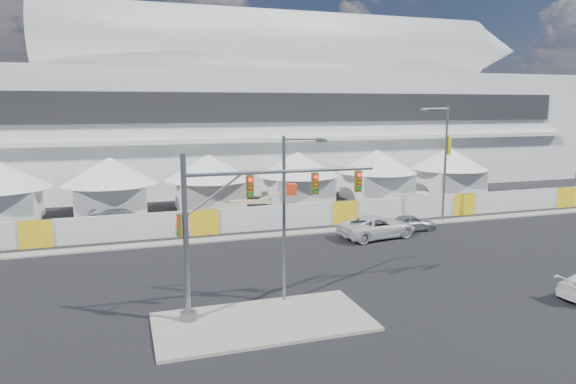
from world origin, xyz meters
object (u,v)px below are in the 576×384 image
object	(u,v)px
lot_car_b	(516,194)
boom_lift	(245,213)
sedan_silver	(411,223)
pickup_curb	(377,227)
lot_car_a	(424,200)
lot_car_c	(123,218)
streetlight_curb	(443,156)
traffic_mast	(228,228)
streetlight_median	(288,207)

from	to	relation	value
lot_car_b	boom_lift	bearing A→B (deg)	97.41
boom_lift	sedan_silver	bearing A→B (deg)	-15.48
pickup_curb	lot_car_a	world-z (taller)	pickup_curb
lot_car_b	pickup_curb	bearing A→B (deg)	117.80
pickup_curb	lot_car_a	bearing A→B (deg)	-57.22
lot_car_c	lot_car_b	bearing A→B (deg)	-83.27
streetlight_curb	boom_lift	xyz separation A→B (m)	(-16.24, 4.73, -4.86)
streetlight_curb	lot_car_a	bearing A→B (deg)	71.01
lot_car_a	traffic_mast	distance (m)	30.98
sedan_silver	boom_lift	xyz separation A→B (m)	(-12.19, 6.68, 0.26)
sedan_silver	streetlight_curb	size ratio (longest dim) A/B	0.39
pickup_curb	sedan_silver	bearing A→B (deg)	-82.57
boom_lift	streetlight_median	bearing A→B (deg)	-83.04
traffic_mast	pickup_curb	bearing A→B (deg)	39.48
pickup_curb	lot_car_b	size ratio (longest dim) A/B	1.65
lot_car_a	streetlight_curb	size ratio (longest dim) A/B	0.50
lot_car_a	streetlight_curb	distance (m)	7.68
lot_car_c	boom_lift	bearing A→B (deg)	-94.39
streetlight_median	lot_car_a	bearing A→B (deg)	43.12
lot_car_a	boom_lift	distance (m)	18.16
lot_car_b	traffic_mast	distance (m)	41.47
lot_car_b	streetlight_median	distance (m)	38.15
pickup_curb	traffic_mast	world-z (taller)	traffic_mast
streetlight_median	traffic_mast	bearing A→B (deg)	-161.42
pickup_curb	streetlight_curb	distance (m)	9.62
traffic_mast	streetlight_curb	xyz separation A→B (m)	(21.52, 14.41, 1.36)
streetlight_curb	sedan_silver	bearing A→B (deg)	-154.32
pickup_curb	streetlight_median	distance (m)	15.29
lot_car_a	lot_car_c	bearing A→B (deg)	129.06
sedan_silver	pickup_curb	xyz separation A→B (m)	(-3.64, -1.07, 0.19)
traffic_mast	boom_lift	world-z (taller)	traffic_mast
lot_car_b	lot_car_c	size ratio (longest dim) A/B	0.72
lot_car_a	boom_lift	world-z (taller)	boom_lift
pickup_curb	traffic_mast	xyz separation A→B (m)	(-13.83, -11.39, 3.58)
streetlight_curb	pickup_curb	bearing A→B (deg)	-158.58
lot_car_a	boom_lift	xyz separation A→B (m)	(-18.15, -0.82, 0.10)
sedan_silver	boom_lift	distance (m)	13.90
streetlight_median	pickup_curb	bearing A→B (deg)	44.33
sedan_silver	streetlight_median	bearing A→B (deg)	130.43
lot_car_a	traffic_mast	bearing A→B (deg)	171.85
pickup_curb	streetlight_curb	world-z (taller)	streetlight_curb
sedan_silver	streetlight_curb	xyz separation A→B (m)	(4.05, 1.95, 5.12)
streetlight_curb	traffic_mast	bearing A→B (deg)	-146.19
lot_car_c	streetlight_curb	bearing A→B (deg)	-97.54
lot_car_b	streetlight_curb	world-z (taller)	streetlight_curb
streetlight_median	boom_lift	distance (m)	18.59
sedan_silver	traffic_mast	xyz separation A→B (m)	(-17.47, -12.46, 3.76)
lot_car_b	lot_car_c	bearing A→B (deg)	93.69
pickup_curb	traffic_mast	distance (m)	18.27
lot_car_c	traffic_mast	xyz separation A→B (m)	(4.73, -21.12, 3.68)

